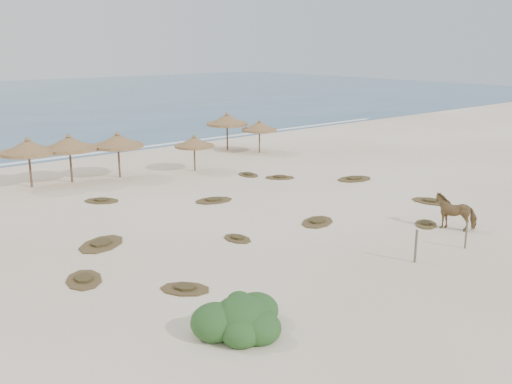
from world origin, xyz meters
TOP-DOWN VIEW (x-y plane):
  - ground at (0.00, 0.00)m, footprint 160.00×160.00m
  - foam_line at (0.00, 26.00)m, footprint 70.00×0.60m
  - palapa_1 at (-5.90, 18.07)m, footprint 3.43×3.43m
  - palapa_2 at (-3.54, 17.69)m, footprint 3.51×3.51m
  - palapa_3 at (-0.61, 17.04)m, footprint 4.09×4.09m
  - palapa_4 at (4.25, 15.60)m, footprint 3.54×3.54m
  - palapa_5 at (11.93, 17.87)m, footprint 3.57×3.57m
  - palapa_6 at (10.64, 20.38)m, footprint 4.24×4.24m
  - horse at (6.56, -2.68)m, footprint 1.64×2.11m
  - fence_post_near at (1.49, -4.06)m, footprint 0.10×0.10m
  - fence_post_far at (4.47, -4.47)m, footprint 0.10×0.10m
  - bush at (-7.31, -4.07)m, footprint 2.93×2.58m
  - scrub_0 at (-9.34, 2.61)m, footprint 1.90×2.30m
  - scrub_1 at (-7.17, 5.79)m, footprint 2.93×2.68m
  - scrub_2 at (-2.23, 2.59)m, footprint 0.98×1.50m
  - scrub_3 at (0.68, 8.44)m, footprint 2.38×1.82m
  - scrub_4 at (9.70, 0.69)m, footprint 1.73×2.31m
  - scrub_5 at (10.60, 6.88)m, footprint 2.66×1.95m
  - scrub_7 at (7.22, 10.24)m, footprint 2.23×2.16m
  - scrub_9 at (2.25, 2.04)m, footprint 2.50×2.11m
  - scrub_10 at (6.15, 12.16)m, footprint 1.31×1.84m
  - scrub_11 at (-6.94, -0.44)m, footprint 2.03×2.14m
  - scrub_12 at (5.98, -1.54)m, footprint 1.85×1.70m
  - scrub_13 at (-4.09, 12.34)m, footprint 2.23×2.27m

SIDE VIEW (x-z plane):
  - ground at x=0.00m, z-range 0.00..0.00m
  - foam_line at x=0.00m, z-range 0.00..0.01m
  - scrub_4 at x=9.70m, z-range -0.03..0.13m
  - scrub_12 at x=5.98m, z-range -0.03..0.13m
  - scrub_13 at x=-4.09m, z-range -0.03..0.13m
  - scrub_0 at x=-9.34m, z-range -0.03..0.13m
  - scrub_1 at x=-7.17m, z-range -0.03..0.13m
  - scrub_2 at x=-2.23m, z-range -0.03..0.13m
  - scrub_3 at x=0.68m, z-range -0.03..0.13m
  - scrub_5 at x=10.60m, z-range -0.03..0.13m
  - scrub_7 at x=7.22m, z-range -0.03..0.13m
  - scrub_9 at x=2.25m, z-range -0.03..0.13m
  - scrub_10 at x=6.15m, z-range -0.03..0.13m
  - scrub_11 at x=-6.94m, z-range -0.03..0.13m
  - bush at x=-7.31m, z-range -0.23..1.09m
  - fence_post_far at x=4.47m, z-range 0.00..1.18m
  - fence_post_near at x=1.49m, z-range 0.00..1.35m
  - horse at x=6.56m, z-range 0.00..1.63m
  - palapa_4 at x=4.25m, z-range 0.69..3.19m
  - palapa_5 at x=11.93m, z-range 0.73..3.39m
  - palapa_3 at x=-0.61m, z-range 0.84..3.88m
  - palapa_1 at x=-5.90m, z-range 0.86..3.96m
  - palapa_2 at x=-3.54m, z-range 0.86..3.98m
  - palapa_6 at x=10.64m, z-range 0.86..3.99m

